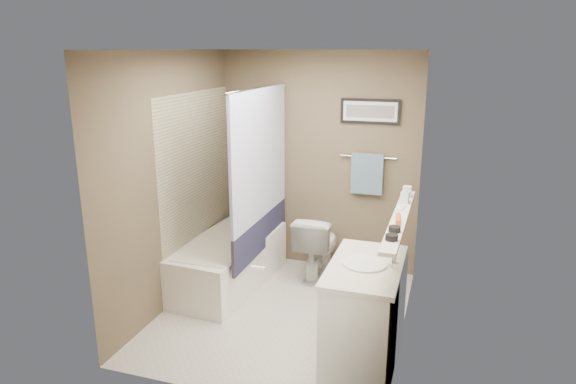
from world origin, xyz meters
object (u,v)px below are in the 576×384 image
(toilet, at_px, (318,245))
(candle_bowl_far, at_px, (395,229))
(bathtub, at_px, (228,262))
(vanity, at_px, (365,317))
(glass_jar, at_px, (407,192))
(candle_bowl_near, at_px, (392,237))
(soap_bottle, at_px, (405,195))
(hair_brush_front, at_px, (398,219))

(toilet, height_order, candle_bowl_far, candle_bowl_far)
(candle_bowl_far, bearing_deg, bathtub, 152.46)
(vanity, bearing_deg, glass_jar, 82.07)
(bathtub, relative_size, candle_bowl_near, 16.67)
(glass_jar, height_order, soap_bottle, soap_bottle)
(bathtub, bearing_deg, glass_jar, 5.55)
(candle_bowl_near, distance_m, glass_jar, 1.14)
(hair_brush_front, bearing_deg, candle_bowl_near, -90.00)
(toilet, bearing_deg, soap_bottle, 145.72)
(toilet, xyz_separation_m, glass_jar, (0.94, -0.47, 0.81))
(candle_bowl_near, relative_size, candle_bowl_far, 1.00)
(candle_bowl_near, relative_size, soap_bottle, 0.59)
(bathtub, relative_size, candle_bowl_far, 16.67)
(candle_bowl_near, distance_m, hair_brush_front, 0.42)
(candle_bowl_near, bearing_deg, vanity, 140.03)
(candle_bowl_near, relative_size, glass_jar, 0.90)
(candle_bowl_near, xyz_separation_m, candle_bowl_far, (0.00, 0.18, 0.00))
(glass_jar, distance_m, soap_bottle, 0.20)
(glass_jar, bearing_deg, hair_brush_front, -90.00)
(toilet, height_order, hair_brush_front, hair_brush_front)
(candle_bowl_near, height_order, soap_bottle, soap_bottle)
(bathtub, distance_m, candle_bowl_near, 2.28)
(bathtub, xyz_separation_m, candle_bowl_far, (1.79, -0.93, 0.89))
(toilet, relative_size, candle_bowl_near, 7.91)
(bathtub, bearing_deg, toilet, 35.17)
(candle_bowl_far, bearing_deg, soap_bottle, 90.00)
(bathtub, relative_size, hair_brush_front, 6.82)
(toilet, relative_size, glass_jar, 7.12)
(candle_bowl_far, relative_size, glass_jar, 0.90)
(soap_bottle, bearing_deg, toilet, 144.72)
(toilet, relative_size, soap_bottle, 4.67)
(vanity, xyz_separation_m, candle_bowl_near, (0.19, -0.16, 0.73))
(candle_bowl_near, height_order, glass_jar, glass_jar)
(bathtub, height_order, vanity, vanity)
(toilet, height_order, soap_bottle, soap_bottle)
(candle_bowl_far, bearing_deg, candle_bowl_near, -90.00)
(vanity, height_order, soap_bottle, soap_bottle)
(glass_jar, bearing_deg, bathtub, -179.02)
(vanity, xyz_separation_m, glass_jar, (0.19, 0.99, 0.77))
(bathtub, distance_m, hair_brush_front, 2.11)
(candle_bowl_near, bearing_deg, bathtub, 148.10)
(candle_bowl_far, distance_m, glass_jar, 0.96)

